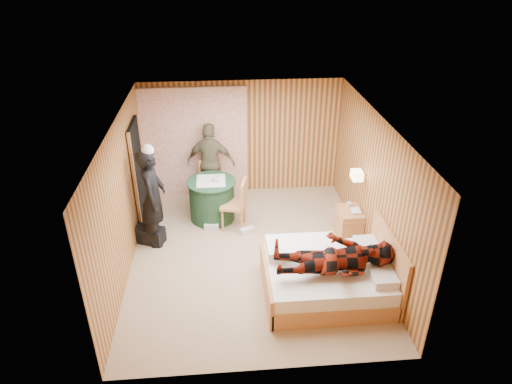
{
  "coord_description": "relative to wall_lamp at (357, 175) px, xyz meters",
  "views": [
    {
      "loc": [
        -0.48,
        -6.61,
        4.9
      ],
      "look_at": [
        0.12,
        0.44,
        1.05
      ],
      "focal_mm": 32.0,
      "sensor_mm": 36.0,
      "label": 1
    }
  ],
  "objects": [
    {
      "name": "curtain",
      "position": [
        -2.92,
        1.98,
        -0.1
      ],
      "size": [
        2.2,
        0.08,
        2.4
      ],
      "primitive_type": "cube",
      "color": "white",
      "rests_on": "floor"
    },
    {
      "name": "sneaker_right",
      "position": [
        -1.95,
        0.27,
        -1.24
      ],
      "size": [
        0.29,
        0.21,
        0.12
      ],
      "primitive_type": "cube",
      "rotation": [
        0.0,
        0.0,
        0.42
      ],
      "color": "silver",
      "rests_on": "floor"
    },
    {
      "name": "bed",
      "position": [
        -0.8,
        -1.51,
        -1.0
      ],
      "size": [
        1.96,
        1.51,
        1.04
      ],
      "color": "tan",
      "rests_on": "floor"
    },
    {
      "name": "wall_lamp",
      "position": [
        0.0,
        0.0,
        0.0
      ],
      "size": [
        0.26,
        0.24,
        0.16
      ],
      "color": "gold",
      "rests_on": "wall_right"
    },
    {
      "name": "floor",
      "position": [
        -1.92,
        -0.45,
        -1.3
      ],
      "size": [
        4.2,
        5.0,
        0.01
      ],
      "primitive_type": "cube",
      "color": "tan",
      "rests_on": "ground"
    },
    {
      "name": "woman_standing",
      "position": [
        -3.63,
        0.15,
        -0.36
      ],
      "size": [
        0.47,
        0.7,
        1.87
      ],
      "primitive_type": "imported",
      "rotation": [
        0.0,
        0.0,
        1.53
      ],
      "color": "black",
      "rests_on": "floor"
    },
    {
      "name": "cup_nightstand",
      "position": [
        -0.04,
        0.14,
        -0.68
      ],
      "size": [
        0.11,
        0.11,
        0.09
      ],
      "primitive_type": "imported",
      "rotation": [
        0.0,
        0.0,
        0.05
      ],
      "color": "silver",
      "rests_on": "nightstand"
    },
    {
      "name": "wall_left",
      "position": [
        -4.02,
        -0.45,
        -0.05
      ],
      "size": [
        0.02,
        5.0,
        2.5
      ],
      "primitive_type": "cube",
      "color": "tan",
      "rests_on": "floor"
    },
    {
      "name": "ceiling",
      "position": [
        -1.92,
        -0.45,
        1.2
      ],
      "size": [
        4.2,
        5.0,
        0.01
      ],
      "primitive_type": "cube",
      "color": "white",
      "rests_on": "wall_back"
    },
    {
      "name": "wall_back",
      "position": [
        -1.92,
        2.05,
        -0.05
      ],
      "size": [
        4.2,
        0.02,
        2.5
      ],
      "primitive_type": "cube",
      "color": "tan",
      "rests_on": "floor"
    },
    {
      "name": "chair_far",
      "position": [
        -2.64,
        1.64,
        -0.76
      ],
      "size": [
        0.55,
        0.55,
        0.93
      ],
      "rotation": [
        0.0,
        0.0,
        0.41
      ],
      "color": "tan",
      "rests_on": "floor"
    },
    {
      "name": "book_upper",
      "position": [
        -0.04,
        -0.04,
        -0.7
      ],
      "size": [
        0.18,
        0.24,
        0.02
      ],
      "primitive_type": "imported",
      "rotation": [
        0.0,
        0.0,
        -0.08
      ],
      "color": "silver",
      "rests_on": "nightstand"
    },
    {
      "name": "chair_near",
      "position": [
        -2.1,
        0.51,
        -0.71
      ],
      "size": [
        0.55,
        0.55,
        1.01
      ],
      "rotation": [
        0.0,
        0.0,
        -1.8
      ],
      "color": "tan",
      "rests_on": "floor"
    },
    {
      "name": "doorway",
      "position": [
        -3.98,
        0.95,
        -0.28
      ],
      "size": [
        0.06,
        0.9,
        2.05
      ],
      "primitive_type": "cube",
      "color": "black",
      "rests_on": "floor"
    },
    {
      "name": "wall_right",
      "position": [
        0.18,
        -0.45,
        -0.05
      ],
      "size": [
        0.02,
        5.0,
        2.5
      ],
      "primitive_type": "cube",
      "color": "tan",
      "rests_on": "floor"
    },
    {
      "name": "cup_table",
      "position": [
        -2.5,
        0.85,
        -0.4
      ],
      "size": [
        0.13,
        0.13,
        0.1
      ],
      "primitive_type": "imported",
      "rotation": [
        0.0,
        0.0,
        0.04
      ],
      "color": "silver",
      "rests_on": "round_table"
    },
    {
      "name": "man_at_table",
      "position": [
        -2.6,
        1.7,
        -0.44
      ],
      "size": [
        1.07,
        0.6,
        1.72
      ],
      "primitive_type": "imported",
      "rotation": [
        0.0,
        0.0,
        2.96
      ],
      "color": "#676145",
      "rests_on": "floor"
    },
    {
      "name": "duffel_bag",
      "position": [
        -3.77,
        0.14,
        -1.15
      ],
      "size": [
        0.61,
        0.47,
        0.3
      ],
      "primitive_type": "cube",
      "rotation": [
        0.0,
        0.0,
        -0.39
      ],
      "color": "black",
      "rests_on": "floor"
    },
    {
      "name": "man_on_bed",
      "position": [
        -0.77,
        -1.74,
        -0.35
      ],
      "size": [
        0.86,
        0.67,
        1.77
      ],
      "primitive_type": "imported",
      "rotation": [
        0.0,
        1.57,
        0.0
      ],
      "color": "maroon",
      "rests_on": "bed"
    },
    {
      "name": "nightstand",
      "position": [
        -0.04,
        0.01,
        -1.0
      ],
      "size": [
        0.44,
        0.59,
        0.57
      ],
      "color": "tan",
      "rests_on": "floor"
    },
    {
      "name": "sneaker_left",
      "position": [
        -2.63,
        0.47,
        -1.24
      ],
      "size": [
        0.29,
        0.14,
        0.12
      ],
      "primitive_type": "cube",
      "rotation": [
        0.0,
        0.0,
        -0.11
      ],
      "color": "silver",
      "rests_on": "floor"
    },
    {
      "name": "round_table",
      "position": [
        -2.6,
        0.9,
        -0.87
      ],
      "size": [
        0.96,
        0.96,
        0.85
      ],
      "color": "#21492D",
      "rests_on": "floor"
    },
    {
      "name": "book_lower",
      "position": [
        -0.04,
        -0.04,
        -0.72
      ],
      "size": [
        0.19,
        0.24,
        0.02
      ],
      "primitive_type": "imported",
      "rotation": [
        0.0,
        0.0,
        -0.1
      ],
      "color": "silver",
      "rests_on": "nightstand"
    }
  ]
}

